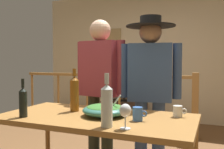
# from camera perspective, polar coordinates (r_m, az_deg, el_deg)

# --- Properties ---
(back_wall) EXTENTS (5.10, 0.10, 2.68)m
(back_wall) POSITION_cam_1_polar(r_m,az_deg,el_deg) (5.33, 10.06, 4.20)
(back_wall) COLOR beige
(back_wall) RESTS_ON ground_plane
(framed_picture) EXTENTS (0.43, 0.03, 0.52)m
(framed_picture) POSITION_cam_1_polar(r_m,az_deg,el_deg) (5.58, -0.08, 7.72)
(framed_picture) COLOR #A68955
(stair_railing) EXTENTS (3.26, 0.10, 1.05)m
(stair_railing) POSITION_cam_1_polar(r_m,az_deg,el_deg) (4.34, 4.02, -4.45)
(stair_railing) COLOR #9E6B33
(stair_railing) RESTS_ON ground_plane
(tv_console) EXTENTS (0.90, 0.40, 0.41)m
(tv_console) POSITION_cam_1_polar(r_m,az_deg,el_deg) (5.25, 2.75, -8.20)
(tv_console) COLOR #38281E
(tv_console) RESTS_ON ground_plane
(flat_screen_tv) EXTENTS (0.61, 0.12, 0.45)m
(flat_screen_tv) POSITION_cam_1_polar(r_m,az_deg,el_deg) (5.15, 2.65, -3.13)
(flat_screen_tv) COLOR black
(flat_screen_tv) RESTS_ON tv_console
(serving_table) EXTENTS (1.59, 0.79, 0.79)m
(serving_table) POSITION_cam_1_polar(r_m,az_deg,el_deg) (2.11, -3.61, -11.21)
(serving_table) COLOR #9E6B33
(serving_table) RESTS_ON ground_plane
(salad_bowl) EXTENTS (0.37, 0.37, 0.19)m
(salad_bowl) POSITION_cam_1_polar(r_m,az_deg,el_deg) (2.07, -1.63, -7.96)
(salad_bowl) COLOR #337060
(salad_bowl) RESTS_ON serving_table
(wine_glass) EXTENTS (0.08, 0.08, 0.17)m
(wine_glass) POSITION_cam_1_polar(r_m,az_deg,el_deg) (1.67, 3.05, -8.39)
(wine_glass) COLOR silver
(wine_glass) RESTS_ON serving_table
(wine_bottle_amber) EXTENTS (0.08, 0.08, 0.38)m
(wine_bottle_amber) POSITION_cam_1_polar(r_m,az_deg,el_deg) (2.27, -8.53, -4.22)
(wine_bottle_amber) COLOR brown
(wine_bottle_amber) RESTS_ON serving_table
(wine_bottle_clear) EXTENTS (0.08, 0.08, 0.37)m
(wine_bottle_clear) POSITION_cam_1_polar(r_m,az_deg,el_deg) (1.71, -1.20, -6.86)
(wine_bottle_clear) COLOR silver
(wine_bottle_clear) RESTS_ON serving_table
(wine_bottle_dark) EXTENTS (0.06, 0.06, 0.31)m
(wine_bottle_dark) POSITION_cam_1_polar(r_m,az_deg,el_deg) (2.14, -19.55, -5.82)
(wine_bottle_dark) COLOR black
(wine_bottle_dark) RESTS_ON serving_table
(mug_white) EXTENTS (0.11, 0.07, 0.09)m
(mug_white) POSITION_cam_1_polar(r_m,az_deg,el_deg) (2.10, 14.76, -8.09)
(mug_white) COLOR white
(mug_white) RESTS_ON serving_table
(mug_blue) EXTENTS (0.11, 0.08, 0.10)m
(mug_blue) POSITION_cam_1_polar(r_m,az_deg,el_deg) (1.92, 5.91, -8.89)
(mug_blue) COLOR #3866B2
(mug_blue) RESTS_ON serving_table
(person_standing_left) EXTENTS (0.61, 0.29, 1.69)m
(person_standing_left) POSITION_cam_1_polar(r_m,az_deg,el_deg) (2.79, -2.67, -1.57)
(person_standing_left) COLOR #2D3323
(person_standing_left) RESTS_ON ground_plane
(person_standing_right) EXTENTS (0.62, 0.50, 1.69)m
(person_standing_right) POSITION_cam_1_polar(r_m,az_deg,el_deg) (2.60, 8.64, -1.66)
(person_standing_right) COLOR #3D5684
(person_standing_right) RESTS_ON ground_plane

